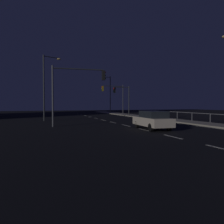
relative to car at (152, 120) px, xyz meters
The scene contains 10 objects.
ground_plane 4.44m from the car, 101.42° to the left, with size 112.00×112.00×0.00m, color black.
sidewalk_right 8.56m from the car, 30.07° to the left, with size 2.89×77.00×0.14m, color #9E937F.
lane_markings_center 7.86m from the car, 96.34° to the left, with size 0.14×50.00×0.01m.
lane_edge_line 10.91m from the car, 58.47° to the left, with size 0.14×53.00×0.01m.
car is the anchor object (origin of this frame).
traffic_light_far_center 23.29m from the car, 78.79° to the left, with size 4.43×0.35×5.70m.
traffic_light_near_right 8.10m from the car, 140.40° to the left, with size 5.24×0.53×5.80m.
traffic_light_near_left 20.26m from the car, 75.80° to the left, with size 3.08×0.34×5.25m.
street_lamp_median 15.67m from the car, 122.72° to the left, with size 2.32×1.05×8.39m.
street_lamp_far_end 31.69m from the car, 78.67° to the left, with size 1.81×0.94×8.33m.
Camera 1 is at (-8.35, -3.10, 2.13)m, focal length 34.78 mm.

